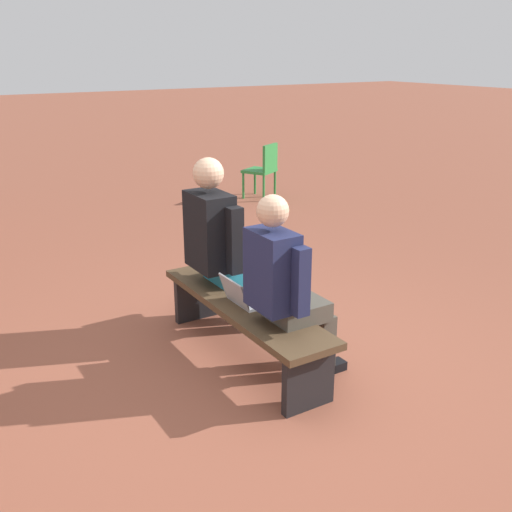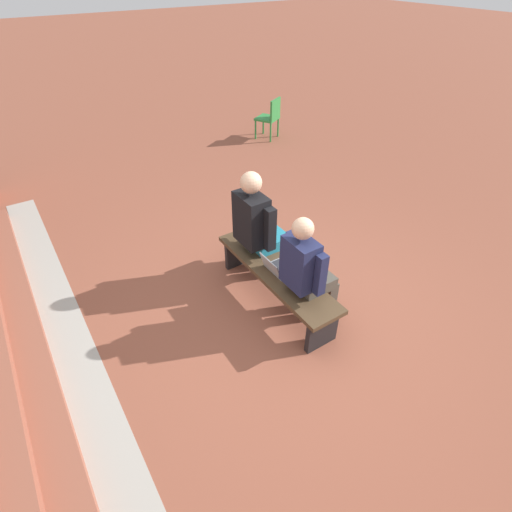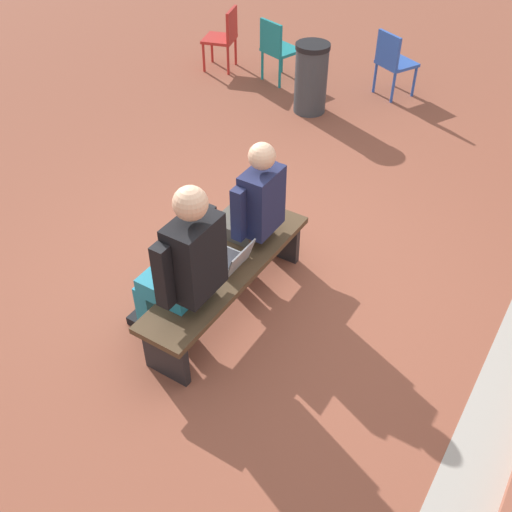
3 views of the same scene
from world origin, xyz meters
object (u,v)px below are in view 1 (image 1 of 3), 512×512
at_px(laptop, 245,297).
at_px(person_student, 285,285).
at_px(bench, 244,314).
at_px(person_adult, 223,244).
at_px(plastic_chair_far_right, 264,167).

bearing_deg(laptop, person_student, -168.73).
bearing_deg(bench, person_adult, -9.60).
relative_size(person_student, laptop, 4.18).
bearing_deg(person_student, bench, 8.92).
height_order(bench, person_student, person_student).
relative_size(bench, plastic_chair_far_right, 2.14).
distance_m(bench, person_adult, 0.60).
xyz_separation_m(person_student, laptop, (0.40, 0.08, -0.21)).
bearing_deg(laptop, person_adult, -10.43).
relative_size(person_adult, laptop, 4.51).
bearing_deg(person_adult, person_student, 179.59).
relative_size(person_student, plastic_chair_far_right, 1.59).
xyz_separation_m(person_adult, laptop, (-0.46, 0.09, -0.26)).
bearing_deg(plastic_chair_far_right, bench, 145.83).
height_order(bench, laptop, laptop).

